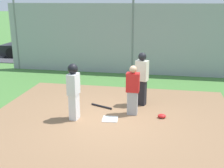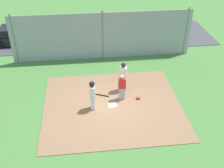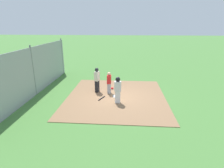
% 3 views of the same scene
% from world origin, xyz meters
% --- Properties ---
extents(ground_plane, '(140.00, 140.00, 0.00)m').
position_xyz_m(ground_plane, '(0.00, 0.00, 0.00)').
color(ground_plane, '#477A38').
extents(dirt_infield, '(7.20, 6.40, 0.03)m').
position_xyz_m(dirt_infield, '(0.00, 0.00, 0.01)').
color(dirt_infield, '#896647').
rests_on(dirt_infield, ground_plane).
extents(home_plate, '(0.48, 0.48, 0.02)m').
position_xyz_m(home_plate, '(0.00, 0.00, 0.04)').
color(home_plate, white).
rests_on(home_plate, dirt_infield).
extents(catcher, '(0.39, 0.27, 1.51)m').
position_xyz_m(catcher, '(-0.58, -0.52, 0.80)').
color(catcher, '#9E9EA3').
rests_on(catcher, dirt_infield).
extents(umpire, '(0.44, 0.36, 1.74)m').
position_xyz_m(umpire, '(-0.77, -1.39, 0.94)').
color(umpire, black).
rests_on(umpire, dirt_infield).
extents(runner, '(0.30, 0.40, 1.64)m').
position_xyz_m(runner, '(1.02, 0.15, 0.96)').
color(runner, silver).
rests_on(runner, dirt_infield).
extents(baseball_bat, '(0.74, 0.36, 0.06)m').
position_xyz_m(baseball_bat, '(0.45, -0.91, 0.06)').
color(baseball_bat, black).
rests_on(baseball_bat, dirt_infield).
extents(catcher_mask, '(0.24, 0.20, 0.12)m').
position_xyz_m(catcher_mask, '(-1.47, -0.38, 0.09)').
color(catcher_mask, red).
rests_on(catcher_mask, dirt_infield).
extents(backstop_fence, '(12.00, 0.10, 3.35)m').
position_xyz_m(backstop_fence, '(0.00, -5.49, 1.60)').
color(backstop_fence, '#93999E').
rests_on(backstop_fence, ground_plane).
extents(parking_lot, '(18.00, 5.20, 0.04)m').
position_xyz_m(parking_lot, '(0.00, -9.09, 0.02)').
color(parking_lot, '#424247').
rests_on(parking_lot, ground_plane).
extents(parked_car_silver, '(4.41, 2.37, 1.28)m').
position_xyz_m(parked_car_silver, '(-3.46, -8.46, 0.61)').
color(parked_car_silver, '#B2B2B7').
rests_on(parked_car_silver, parking_lot).
extents(parked_car_blue, '(4.42, 2.40, 1.28)m').
position_xyz_m(parked_car_blue, '(2.76, -9.21, 0.61)').
color(parked_car_blue, '#28428C').
rests_on(parked_car_blue, parking_lot).
extents(parked_car_dark, '(4.24, 1.97, 1.28)m').
position_xyz_m(parked_car_dark, '(6.09, -8.60, 0.61)').
color(parked_car_dark, black).
rests_on(parked_car_dark, parking_lot).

